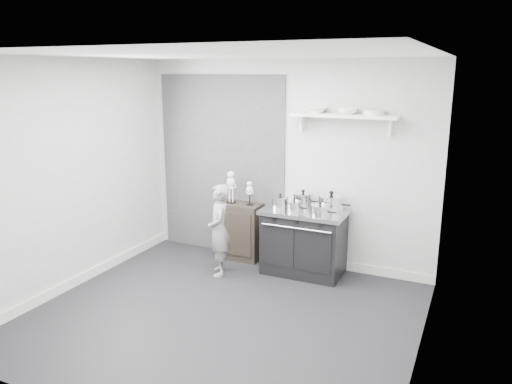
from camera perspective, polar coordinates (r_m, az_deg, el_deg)
ground at (r=5.51m, az=-3.93°, el=-13.88°), size 4.00×4.00×0.00m
room_shell at (r=5.14m, az=-4.30°, el=3.46°), size 4.02×3.62×2.71m
wall_shelf at (r=6.18m, az=9.99°, el=8.48°), size 1.30×0.26×0.24m
stove at (r=6.44m, az=5.49°, el=-5.62°), size 1.05×0.66×0.84m
side_cabinet at (r=6.93m, az=-1.85°, el=-4.45°), size 0.60×0.35×0.78m
child at (r=6.33m, az=-4.24°, el=-4.36°), size 0.46×0.51×1.18m
pot_front_left at (r=6.32m, az=2.79°, el=-1.19°), size 0.29×0.21×0.20m
pot_back_left at (r=6.44m, az=5.39°, el=-0.88°), size 0.34×0.26×0.22m
pot_back_right at (r=6.29m, az=8.58°, el=-1.22°), size 0.41×0.32×0.26m
pot_front_right at (r=6.05m, az=7.37°, el=-2.09°), size 0.31×0.22×0.18m
pot_front_center at (r=6.20m, az=4.39°, el=-1.65°), size 0.27×0.18×0.16m
skeleton_full at (r=6.81m, az=-2.87°, el=0.86°), size 0.14×0.09×0.51m
skeleton_torso at (r=6.70m, az=-0.74°, el=0.08°), size 0.10×0.07×0.37m
bowl_large at (r=6.27m, az=6.81°, el=9.27°), size 0.28×0.28×0.07m
bowl_small at (r=6.15m, az=10.46°, el=9.08°), size 0.23×0.23×0.07m
plate_stack at (r=6.08m, az=13.31°, el=8.83°), size 0.24×0.24×0.06m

